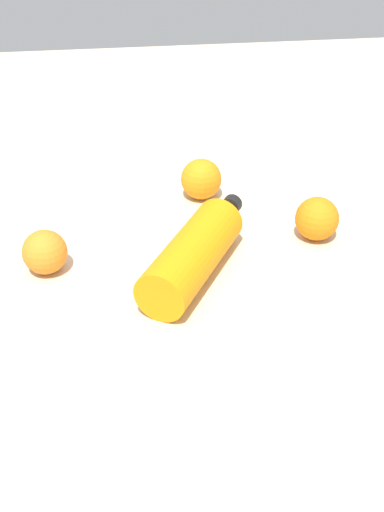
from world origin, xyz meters
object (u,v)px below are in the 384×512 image
at_px(orange_1, 201,179).
at_px(orange_0, 317,219).
at_px(water_bottle, 198,248).
at_px(orange_2, 45,252).

bearing_deg(orange_1, orange_0, 135.82).
xyz_separation_m(water_bottle, orange_0, (-0.21, -0.07, -0.00)).
distance_m(orange_1, orange_2, 0.35).
height_order(water_bottle, orange_2, water_bottle).
distance_m(water_bottle, orange_1, 0.24).
relative_size(orange_0, orange_1, 0.97).
bearing_deg(orange_2, orange_1, -143.04).
height_order(water_bottle, orange_1, water_bottle).
distance_m(orange_0, orange_2, 0.45).
xyz_separation_m(orange_1, orange_2, (0.28, 0.21, -0.00)).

